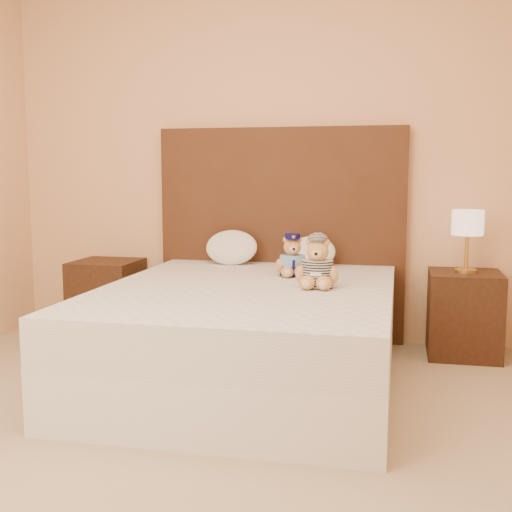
{
  "coord_description": "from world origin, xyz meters",
  "views": [
    {
      "loc": [
        0.82,
        -2.26,
        1.18
      ],
      "look_at": [
        -0.01,
        1.45,
        0.69
      ],
      "focal_mm": 45.0,
      "sensor_mm": 36.0,
      "label": 1
    }
  ],
  "objects_px": {
    "lamp": "(468,226)",
    "pillow_left": "(231,246)",
    "teddy_police": "(292,255)",
    "bed": "(248,334)",
    "nightstand_left": "(107,298)",
    "nightstand_right": "(464,314)",
    "pillow_right": "(312,250)",
    "teddy_prisoner": "(317,262)"
  },
  "relations": [
    {
      "from": "nightstand_right",
      "to": "pillow_right",
      "type": "bearing_deg",
      "value": 178.28
    },
    {
      "from": "nightstand_left",
      "to": "pillow_right",
      "type": "distance_m",
      "value": 1.55
    },
    {
      "from": "bed",
      "to": "teddy_prisoner",
      "type": "height_order",
      "value": "teddy_prisoner"
    },
    {
      "from": "pillow_right",
      "to": "pillow_left",
      "type": "bearing_deg",
      "value": 180.0
    },
    {
      "from": "bed",
      "to": "pillow_right",
      "type": "height_order",
      "value": "pillow_right"
    },
    {
      "from": "nightstand_left",
      "to": "pillow_right",
      "type": "bearing_deg",
      "value": 1.15
    },
    {
      "from": "nightstand_right",
      "to": "pillow_left",
      "type": "bearing_deg",
      "value": 178.9
    },
    {
      "from": "lamp",
      "to": "teddy_prisoner",
      "type": "relative_size",
      "value": 1.41
    },
    {
      "from": "nightstand_left",
      "to": "teddy_police",
      "type": "height_order",
      "value": "teddy_police"
    },
    {
      "from": "bed",
      "to": "pillow_left",
      "type": "height_order",
      "value": "pillow_left"
    },
    {
      "from": "nightstand_right",
      "to": "pillow_right",
      "type": "relative_size",
      "value": 1.72
    },
    {
      "from": "lamp",
      "to": "teddy_police",
      "type": "xyz_separation_m",
      "value": [
        -1.07,
        -0.39,
        -0.17
      ]
    },
    {
      "from": "teddy_police",
      "to": "pillow_left",
      "type": "distance_m",
      "value": 0.65
    },
    {
      "from": "teddy_prisoner",
      "to": "bed",
      "type": "bearing_deg",
      "value": -174.84
    },
    {
      "from": "bed",
      "to": "pillow_right",
      "type": "xyz_separation_m",
      "value": [
        0.25,
        0.83,
        0.39
      ]
    },
    {
      "from": "lamp",
      "to": "pillow_left",
      "type": "bearing_deg",
      "value": 178.9
    },
    {
      "from": "bed",
      "to": "pillow_right",
      "type": "distance_m",
      "value": 0.95
    },
    {
      "from": "nightstand_right",
      "to": "teddy_police",
      "type": "bearing_deg",
      "value": -159.99
    },
    {
      "from": "teddy_police",
      "to": "nightstand_left",
      "type": "bearing_deg",
      "value": 148.14
    },
    {
      "from": "bed",
      "to": "nightstand_right",
      "type": "height_order",
      "value": "same"
    },
    {
      "from": "nightstand_right",
      "to": "teddy_prisoner",
      "type": "xyz_separation_m",
      "value": [
        -0.86,
        -0.76,
        0.42
      ]
    },
    {
      "from": "bed",
      "to": "nightstand_left",
      "type": "xyz_separation_m",
      "value": [
        -1.25,
        0.8,
        -0.0
      ]
    },
    {
      "from": "nightstand_right",
      "to": "teddy_police",
      "type": "distance_m",
      "value": 1.2
    },
    {
      "from": "teddy_prisoner",
      "to": "lamp",
      "type": "bearing_deg",
      "value": 40.86
    },
    {
      "from": "teddy_police",
      "to": "pillow_right",
      "type": "height_order",
      "value": "teddy_police"
    },
    {
      "from": "nightstand_left",
      "to": "teddy_police",
      "type": "bearing_deg",
      "value": -15.13
    },
    {
      "from": "teddy_prisoner",
      "to": "pillow_right",
      "type": "distance_m",
      "value": 0.8
    },
    {
      "from": "lamp",
      "to": "teddy_prisoner",
      "type": "distance_m",
      "value": 1.16
    },
    {
      "from": "lamp",
      "to": "pillow_left",
      "type": "height_order",
      "value": "lamp"
    },
    {
      "from": "lamp",
      "to": "pillow_left",
      "type": "distance_m",
      "value": 1.57
    },
    {
      "from": "lamp",
      "to": "teddy_police",
      "type": "bearing_deg",
      "value": -159.99
    },
    {
      "from": "bed",
      "to": "teddy_prisoner",
      "type": "distance_m",
      "value": 0.57
    },
    {
      "from": "bed",
      "to": "lamp",
      "type": "bearing_deg",
      "value": 32.62
    },
    {
      "from": "lamp",
      "to": "bed",
      "type": "bearing_deg",
      "value": -147.38
    },
    {
      "from": "teddy_prisoner",
      "to": "nightstand_right",
      "type": "bearing_deg",
      "value": 40.86
    },
    {
      "from": "nightstand_left",
      "to": "nightstand_right",
      "type": "relative_size",
      "value": 1.0
    },
    {
      "from": "teddy_prisoner",
      "to": "pillow_right",
      "type": "xyz_separation_m",
      "value": [
        -0.14,
        0.79,
        -0.03
      ]
    },
    {
      "from": "nightstand_left",
      "to": "nightstand_right",
      "type": "xyz_separation_m",
      "value": [
        2.5,
        0.0,
        0.0
      ]
    },
    {
      "from": "nightstand_left",
      "to": "lamp",
      "type": "height_order",
      "value": "lamp"
    },
    {
      "from": "nightstand_left",
      "to": "pillow_left",
      "type": "xyz_separation_m",
      "value": [
        0.94,
        0.03,
        0.4
      ]
    },
    {
      "from": "nightstand_left",
      "to": "pillow_right",
      "type": "height_order",
      "value": "pillow_right"
    },
    {
      "from": "nightstand_left",
      "to": "teddy_police",
      "type": "distance_m",
      "value": 1.54
    }
  ]
}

